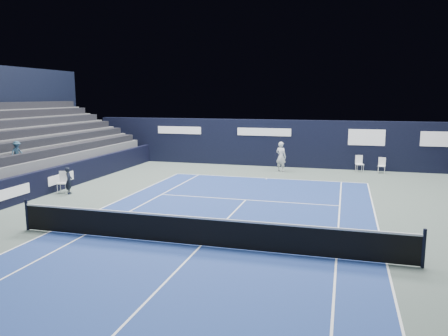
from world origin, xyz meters
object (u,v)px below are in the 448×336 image
(folding_chair_back_b, at_px, (382,164))
(tennis_player, at_px, (281,157))
(folding_chair_back_a, at_px, (359,162))
(line_judge_chair, at_px, (63,181))
(tennis_net, at_px, (201,231))

(folding_chair_back_b, xyz_separation_m, tennis_player, (-6.02, -1.05, 0.39))
(folding_chair_back_a, xyz_separation_m, line_judge_chair, (-14.02, -10.13, 0.01))
(folding_chair_back_a, relative_size, line_judge_chair, 0.98)
(tennis_net, relative_size, tennis_player, 6.92)
(folding_chair_back_a, xyz_separation_m, folding_chair_back_b, (1.31, -0.18, -0.04))
(folding_chair_back_b, relative_size, tennis_player, 0.51)
(folding_chair_back_a, bearing_deg, tennis_net, -121.80)
(tennis_player, bearing_deg, folding_chair_back_b, 9.93)
(folding_chair_back_b, relative_size, line_judge_chair, 0.92)
(folding_chair_back_a, height_order, line_judge_chair, line_judge_chair)
(folding_chair_back_a, relative_size, tennis_player, 0.55)
(line_judge_chair, distance_m, tennis_net, 10.48)
(tennis_net, distance_m, tennis_player, 14.45)
(tennis_net, bearing_deg, folding_chair_back_b, 67.44)
(line_judge_chair, distance_m, tennis_player, 12.88)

